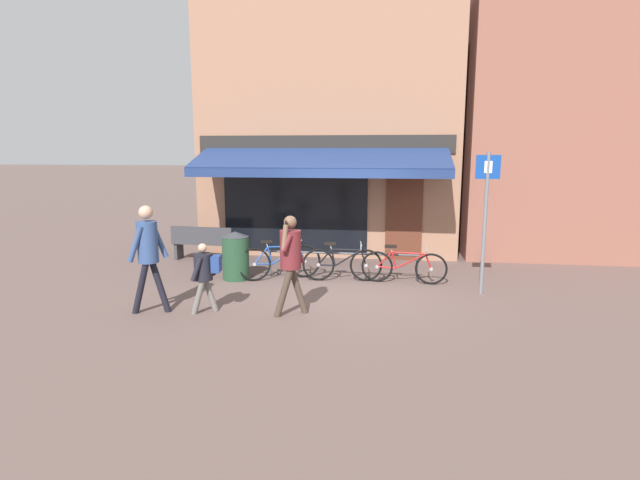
# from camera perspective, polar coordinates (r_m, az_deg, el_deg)

# --- Properties ---
(ground_plane) EXTENTS (160.00, 160.00, 0.00)m
(ground_plane) POSITION_cam_1_polar(r_m,az_deg,el_deg) (9.90, 2.17, -5.75)
(ground_plane) COLOR brown
(shop_front) EXTENTS (6.72, 4.50, 6.47)m
(shop_front) POSITION_cam_1_polar(r_m,az_deg,el_deg) (14.06, 1.25, 12.25)
(shop_front) COLOR #9E7056
(shop_front) RESTS_ON ground_plane
(neighbour_building) EXTENTS (6.01, 4.00, 6.85)m
(neighbour_building) POSITION_cam_1_polar(r_m,az_deg,el_deg) (15.28, 27.35, 11.73)
(neighbour_building) COLOR #8E5647
(neighbour_building) RESTS_ON ground_plane
(bike_rack_rail) EXTENTS (3.26, 0.04, 0.57)m
(bike_rack_rail) POSITION_cam_1_polar(r_m,az_deg,el_deg) (10.70, 2.54, -1.95)
(bike_rack_rail) COLOR #47494F
(bike_rack_rail) RESTS_ON ground_plane
(bicycle_blue) EXTENTS (1.70, 0.91, 0.87)m
(bicycle_blue) POSITION_cam_1_polar(r_m,az_deg,el_deg) (10.72, -4.64, -2.45)
(bicycle_blue) COLOR black
(bicycle_blue) RESTS_ON ground_plane
(bicycle_black) EXTENTS (1.68, 0.52, 0.82)m
(bicycle_black) POSITION_cam_1_polar(r_m,az_deg,el_deg) (10.52, 2.52, -2.72)
(bicycle_black) COLOR black
(bicycle_black) RESTS_ON ground_plane
(bicycle_red) EXTENTS (1.77, 0.52, 0.80)m
(bicycle_red) POSITION_cam_1_polar(r_m,az_deg,el_deg) (10.46, 9.53, -2.99)
(bicycle_red) COLOR black
(bicycle_red) RESTS_ON ground_plane
(pedestrian_adult) EXTENTS (0.55, 0.63, 1.69)m
(pedestrian_adult) POSITION_cam_1_polar(r_m,az_deg,el_deg) (8.22, -3.38, -1.65)
(pedestrian_adult) COLOR #47382D
(pedestrian_adult) RESTS_ON ground_plane
(pedestrian_child) EXTENTS (0.51, 0.54, 1.21)m
(pedestrian_child) POSITION_cam_1_polar(r_m,az_deg,el_deg) (8.61, -12.99, -3.38)
(pedestrian_child) COLOR slate
(pedestrian_child) RESTS_ON ground_plane
(pedestrian_second_adult) EXTENTS (0.63, 0.51, 1.85)m
(pedestrian_second_adult) POSITION_cam_1_polar(r_m,az_deg,el_deg) (8.78, -19.07, -0.78)
(pedestrian_second_adult) COLOR black
(pedestrian_second_adult) RESTS_ON ground_plane
(litter_bin) EXTENTS (0.58, 0.58, 1.03)m
(litter_bin) POSITION_cam_1_polar(r_m,az_deg,el_deg) (10.77, -9.62, -1.73)
(litter_bin) COLOR #23472D
(litter_bin) RESTS_ON ground_plane
(parking_sign) EXTENTS (0.44, 0.07, 2.70)m
(parking_sign) POSITION_cam_1_polar(r_m,az_deg,el_deg) (9.84, 18.40, 3.37)
(parking_sign) COLOR slate
(parking_sign) RESTS_ON ground_plane
(park_bench) EXTENTS (1.63, 0.55, 0.87)m
(park_bench) POSITION_cam_1_polar(r_m,az_deg,el_deg) (12.75, -13.14, -0.26)
(park_bench) COLOR #38383D
(park_bench) RESTS_ON ground_plane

